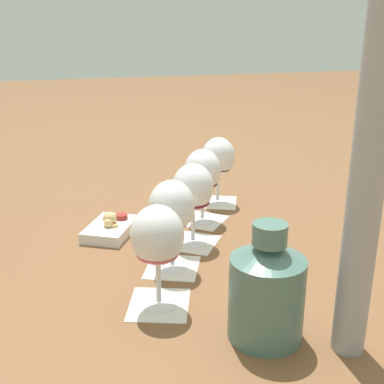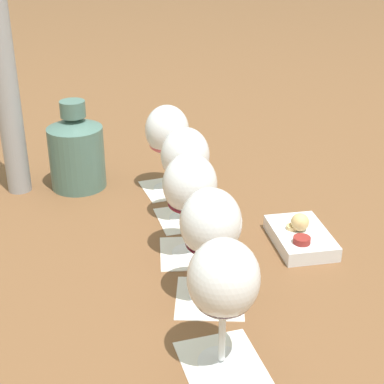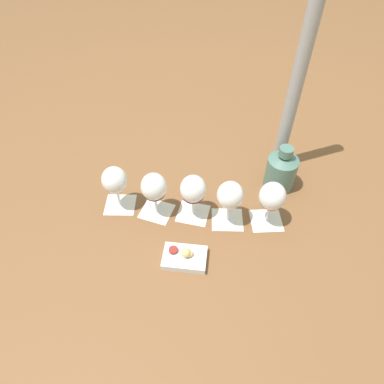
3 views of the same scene
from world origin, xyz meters
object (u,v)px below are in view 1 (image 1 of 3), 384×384
(ceramic_vase, at_px, (267,289))
(snack_dish, at_px, (111,228))
(wine_glass_1, at_px, (172,210))
(wine_glass_2, at_px, (192,190))
(wine_glass_4, at_px, (218,159))
(umbrella_pole, at_px, (380,70))
(wine_glass_0, at_px, (157,239))
(wine_glass_3, at_px, (203,173))

(ceramic_vase, relative_size, snack_dish, 1.11)
(wine_glass_1, relative_size, ceramic_vase, 0.96)
(wine_glass_2, distance_m, ceramic_vase, 0.36)
(wine_glass_4, bearing_deg, snack_dish, 111.07)
(wine_glass_1, xyz_separation_m, umbrella_pole, (-0.33, -0.17, 0.28))
(wine_glass_4, relative_size, snack_dish, 1.07)
(wine_glass_1, height_order, wine_glass_2, same)
(wine_glass_0, distance_m, wine_glass_1, 0.14)
(wine_glass_4, bearing_deg, wine_glass_3, 142.41)
(wine_glass_2, bearing_deg, ceramic_vase, 178.95)
(wine_glass_1, relative_size, wine_glass_3, 1.00)
(wine_glass_1, bearing_deg, wine_glass_0, 153.50)
(wine_glass_2, relative_size, wine_glass_4, 1.00)
(ceramic_vase, bearing_deg, wine_glass_2, -1.05)
(wine_glass_4, relative_size, ceramic_vase, 0.96)
(wine_glass_1, distance_m, umbrella_pole, 0.46)
(wine_glass_2, xyz_separation_m, wine_glass_3, (0.12, -0.07, -0.00))
(wine_glass_3, relative_size, umbrella_pole, 0.22)
(wine_glass_4, xyz_separation_m, ceramic_vase, (-0.59, 0.16, -0.04))
(wine_glass_3, xyz_separation_m, umbrella_pole, (-0.54, -0.03, 0.28))
(wine_glass_0, relative_size, wine_glass_3, 1.00)
(wine_glass_3, bearing_deg, umbrella_pole, -176.93)
(wine_glass_1, bearing_deg, wine_glass_2, -37.41)
(wine_glass_1, xyz_separation_m, wine_glass_3, (0.21, -0.14, 0.00))
(umbrella_pole, bearing_deg, ceramic_vase, 56.80)
(wine_glass_4, bearing_deg, umbrella_pole, 175.06)
(wine_glass_0, xyz_separation_m, snack_dish, (0.33, 0.02, -0.11))
(wine_glass_0, relative_size, ceramic_vase, 0.96)
(umbrella_pole, bearing_deg, wine_glass_0, 48.70)
(wine_glass_2, relative_size, ceramic_vase, 0.96)
(wine_glass_0, bearing_deg, wine_glass_1, -26.50)
(wine_glass_3, distance_m, snack_dish, 0.25)
(wine_glass_1, height_order, umbrella_pole, umbrella_pole)
(ceramic_vase, bearing_deg, wine_glass_3, -8.75)
(umbrella_pole, bearing_deg, wine_glass_3, 3.07)
(wine_glass_2, relative_size, wine_glass_3, 1.00)
(wine_glass_2, distance_m, wine_glass_4, 0.27)
(umbrella_pole, bearing_deg, wine_glass_4, -4.94)
(wine_glass_3, height_order, snack_dish, wine_glass_3)
(wine_glass_2, xyz_separation_m, snack_dish, (0.11, 0.16, -0.11))
(wine_glass_0, height_order, wine_glass_4, same)
(wine_glass_2, bearing_deg, wine_glass_3, -29.89)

